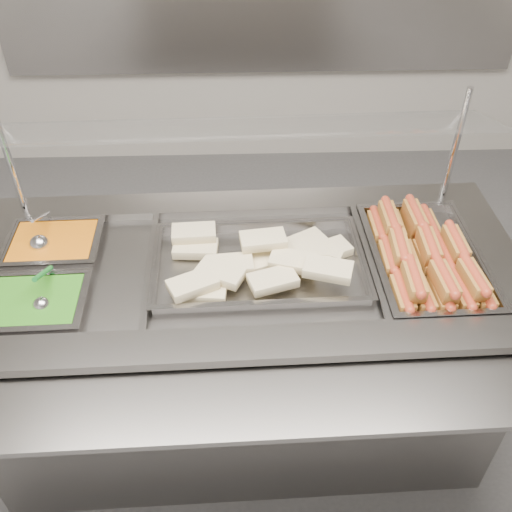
{
  "coord_description": "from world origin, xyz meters",
  "views": [
    {
      "loc": [
        -0.14,
        -0.88,
        2.0
      ],
      "look_at": [
        -0.1,
        0.44,
        0.86
      ],
      "focal_mm": 40.0,
      "sensor_mm": 36.0,
      "label": 1
    }
  ],
  "objects_px": {
    "sneeze_guard": "(236,131)",
    "serving_spoon": "(42,299)",
    "pan_hotdogs": "(424,264)",
    "pan_wraps": "(259,267)",
    "ladle": "(40,243)",
    "steam_counter": "(243,350)"
  },
  "relations": [
    {
      "from": "sneeze_guard",
      "to": "pan_wraps",
      "type": "height_order",
      "value": "sneeze_guard"
    },
    {
      "from": "pan_hotdogs",
      "to": "pan_wraps",
      "type": "relative_size",
      "value": 0.81
    },
    {
      "from": "sneeze_guard",
      "to": "serving_spoon",
      "type": "relative_size",
      "value": 9.11
    },
    {
      "from": "sneeze_guard",
      "to": "serving_spoon",
      "type": "bearing_deg",
      "value": -147.61
    },
    {
      "from": "sneeze_guard",
      "to": "ladle",
      "type": "bearing_deg",
      "value": -171.22
    },
    {
      "from": "pan_wraps",
      "to": "serving_spoon",
      "type": "bearing_deg",
      "value": -166.02
    },
    {
      "from": "steam_counter",
      "to": "serving_spoon",
      "type": "relative_size",
      "value": 10.45
    },
    {
      "from": "pan_hotdogs",
      "to": "serving_spoon",
      "type": "height_order",
      "value": "serving_spoon"
    },
    {
      "from": "pan_wraps",
      "to": "serving_spoon",
      "type": "relative_size",
      "value": 3.79
    },
    {
      "from": "steam_counter",
      "to": "serving_spoon",
      "type": "distance_m",
      "value": 0.73
    },
    {
      "from": "pan_wraps",
      "to": "steam_counter",
      "type": "bearing_deg",
      "value": -178.54
    },
    {
      "from": "steam_counter",
      "to": "sneeze_guard",
      "type": "xyz_separation_m",
      "value": [
        -0.01,
        0.2,
        0.76
      ]
    },
    {
      "from": "sneeze_guard",
      "to": "steam_counter",
      "type": "bearing_deg",
      "value": -88.54
    },
    {
      "from": "pan_hotdogs",
      "to": "ladle",
      "type": "distance_m",
      "value": 1.23
    },
    {
      "from": "pan_hotdogs",
      "to": "pan_wraps",
      "type": "distance_m",
      "value": 0.53
    },
    {
      "from": "pan_hotdogs",
      "to": "ladle",
      "type": "bearing_deg",
      "value": 175.76
    },
    {
      "from": "pan_hotdogs",
      "to": "ladle",
      "type": "xyz_separation_m",
      "value": [
        -1.22,
        0.09,
        0.05
      ]
    },
    {
      "from": "ladle",
      "to": "serving_spoon",
      "type": "bearing_deg",
      "value": -74.53
    },
    {
      "from": "pan_hotdogs",
      "to": "pan_wraps",
      "type": "bearing_deg",
      "value": -178.54
    },
    {
      "from": "sneeze_guard",
      "to": "ladle",
      "type": "relative_size",
      "value": 8.38
    },
    {
      "from": "pan_wraps",
      "to": "pan_hotdogs",
      "type": "bearing_deg",
      "value": 1.46
    },
    {
      "from": "ladle",
      "to": "serving_spoon",
      "type": "distance_m",
      "value": 0.27
    }
  ]
}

